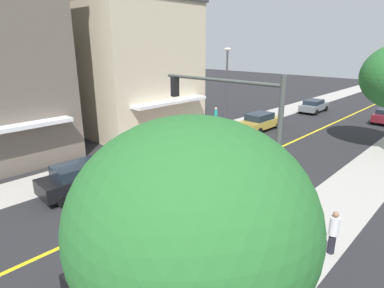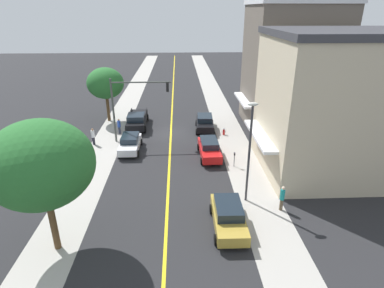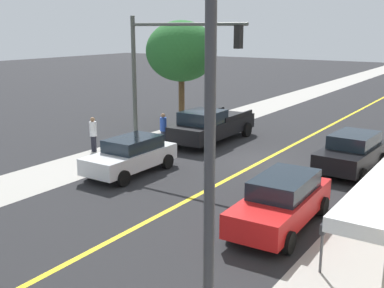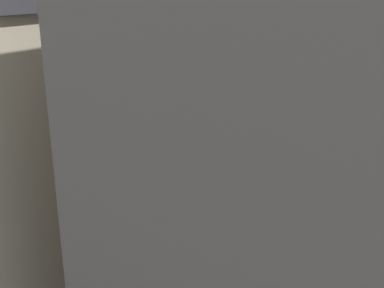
# 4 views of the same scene
# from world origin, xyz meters

# --- Properties ---
(ground_plane) EXTENTS (140.00, 140.00, 0.00)m
(ground_plane) POSITION_xyz_m (0.00, 0.00, 0.00)
(ground_plane) COLOR #262628
(sidewalk_right) EXTENTS (3.15, 126.00, 0.01)m
(sidewalk_right) POSITION_xyz_m (6.53, 0.00, 0.00)
(sidewalk_right) COLOR #ADA8A0
(sidewalk_right) RESTS_ON ground
(road_centerline_stripe) EXTENTS (0.20, 126.00, 0.00)m
(road_centerline_stripe) POSITION_xyz_m (0.00, 0.00, 0.00)
(road_centerline_stripe) COLOR yellow
(road_centerline_stripe) RESTS_ON ground
(street_tree_left_near) EXTENTS (4.28, 4.28, 6.44)m
(street_tree_left_near) POSITION_xyz_m (7.66, -4.46, 4.60)
(street_tree_left_near) COLOR brown
(street_tree_left_near) RESTS_ON ground
(parking_meter) EXTENTS (0.12, 0.18, 1.30)m
(parking_meter) POSITION_xyz_m (-5.65, 8.49, 0.86)
(parking_meter) COLOR #4C4C51
(parking_meter) RESTS_ON ground
(traffic_light_mast) EXTENTS (5.97, 0.32, 6.52)m
(traffic_light_mast) POSITION_xyz_m (3.77, 2.31, 4.45)
(traffic_light_mast) COLOR #474C47
(traffic_light_mast) RESTS_ON ground
(street_lamp) EXTENTS (0.70, 0.36, 7.25)m
(street_lamp) POSITION_xyz_m (-5.62, 13.80, 4.41)
(street_lamp) COLOR #38383D
(street_lamp) RESTS_ON ground
(red_sedan_left_curb) EXTENTS (2.05, 4.79, 1.59)m
(red_sedan_left_curb) POSITION_xyz_m (-3.67, 6.37, 0.83)
(red_sedan_left_curb) COLOR red
(red_sedan_left_curb) RESTS_ON ground
(white_sedan_right_curb) EXTENTS (1.98, 4.32, 1.52)m
(white_sedan_right_curb) POSITION_xyz_m (3.82, 4.75, 0.79)
(white_sedan_right_curb) COLOR silver
(white_sedan_right_curb) RESTS_ON ground
(black_sedan_left_curb) EXTENTS (2.24, 4.51, 1.62)m
(black_sedan_left_curb) POSITION_xyz_m (-3.82, -0.75, 0.84)
(black_sedan_left_curb) COLOR black
(black_sedan_left_curb) RESTS_ON ground
(black_pickup_truck) EXTENTS (2.35, 6.06, 1.83)m
(black_pickup_truck) POSITION_xyz_m (3.90, -1.87, 0.92)
(black_pickup_truck) COLOR black
(black_pickup_truck) RESTS_ON ground
(pedestrian_blue_shirt) EXTENTS (0.34, 0.34, 1.70)m
(pedestrian_blue_shirt) POSITION_xyz_m (5.63, 0.11, 0.90)
(pedestrian_blue_shirt) COLOR #33384C
(pedestrian_blue_shirt) RESTS_ON ground
(pedestrian_white_shirt) EXTENTS (0.35, 0.35, 1.73)m
(pedestrian_white_shirt) POSITION_xyz_m (7.73, 3.05, 0.92)
(pedestrian_white_shirt) COLOR black
(pedestrian_white_shirt) RESTS_ON ground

